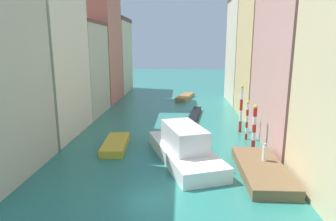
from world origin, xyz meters
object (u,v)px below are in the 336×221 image
mooring_pole_2 (241,109)px  motorboat_1 (116,144)px  person_on_dock (265,153)px  motorboat_0 (185,97)px  gondola_black (195,115)px  mooring_pole_1 (247,120)px  mooring_pole_0 (254,126)px  vaporetto_white (184,147)px  waterfront_dock (262,170)px

mooring_pole_2 → motorboat_1: 13.98m
person_on_dock → motorboat_0: (-5.74, 30.57, -1.10)m
gondola_black → mooring_pole_1: bearing=-62.5°
mooring_pole_0 → motorboat_0: bearing=103.4°
vaporetto_white → waterfront_dock: bearing=-24.8°
mooring_pole_0 → person_on_dock: bearing=-94.1°
gondola_black → motorboat_1: bearing=-122.2°
mooring_pole_2 → vaporetto_white: size_ratio=0.47×
mooring_pole_1 → vaporetto_white: (-6.32, -5.75, -0.93)m
waterfront_dock → mooring_pole_0: bearing=82.9°
mooring_pole_0 → gondola_black: size_ratio=0.49×
mooring_pole_1 → gondola_black: (-4.83, 9.28, -1.75)m
mooring_pole_0 → gondola_black: 12.89m
person_on_dock → motorboat_1: (-12.42, 4.39, -1.07)m
vaporetto_white → motorboat_0: bearing=89.3°
mooring_pole_2 → mooring_pole_1: bearing=-87.6°
mooring_pole_2 → motorboat_0: (-5.85, 20.42, -2.32)m
waterfront_dock → vaporetto_white: size_ratio=0.72×
mooring_pole_0 → motorboat_1: bearing=-177.1°
person_on_dock → mooring_pole_0: 5.10m
mooring_pole_2 → motorboat_1: (-12.53, -5.77, -2.29)m
mooring_pole_2 → vaporetto_white: 10.55m
vaporetto_white → motorboat_0: 28.82m
mooring_pole_1 → vaporetto_white: mooring_pole_1 is taller
person_on_dock → motorboat_0: bearing=100.6°
waterfront_dock → gondola_black: 18.17m
person_on_dock → motorboat_1: 13.21m
gondola_black → motorboat_0: 13.82m
vaporetto_white → mooring_pole_0: bearing=26.9°
mooring_pole_1 → vaporetto_white: bearing=-137.7°
mooring_pole_0 → mooring_pole_1: mooring_pole_0 is taller
mooring_pole_0 → mooring_pole_2: (-0.25, 5.11, 0.53)m
vaporetto_white → motorboat_0: vaporetto_white is taller
motorboat_0 → vaporetto_white: bearing=-90.7°
gondola_black → mooring_pole_2: bearing=-54.6°
mooring_pole_0 → vaporetto_white: bearing=-153.1°
vaporetto_white → person_on_dock: bearing=-16.1°
mooring_pole_0 → vaporetto_white: 7.31m
gondola_black → motorboat_1: (-7.81, -12.41, 0.06)m
person_on_dock → gondola_black: (-4.60, 16.80, -1.14)m
mooring_pole_0 → mooring_pole_1: size_ratio=1.03×
person_on_dock → vaporetto_white: vaporetto_white is taller
mooring_pole_2 → motorboat_0: size_ratio=0.71×
waterfront_dock → vaporetto_white: 6.33m
motorboat_0 → mooring_pole_2: bearing=-74.0°
waterfront_dock → mooring_pole_2: size_ratio=1.52×
waterfront_dock → mooring_pole_2: (0.49, 11.03, 2.24)m
mooring_pole_1 → motorboat_0: bearing=104.5°
waterfront_dock → motorboat_0: waterfront_dock is taller
person_on_dock → motorboat_0: person_on_dock is taller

